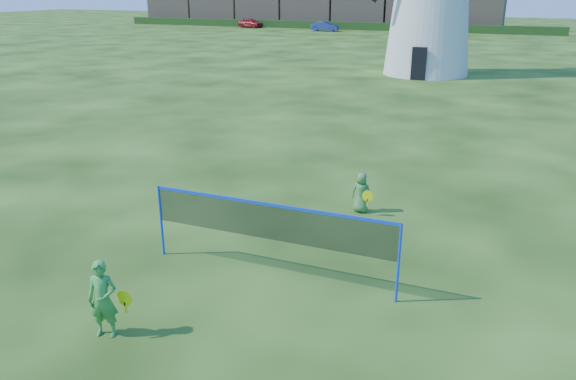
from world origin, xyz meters
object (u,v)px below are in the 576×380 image
at_px(player_girl, 103,299).
at_px(player_boy, 361,193).
at_px(badminton_net, 270,223).
at_px(car_right, 325,26).
at_px(car_left, 250,23).

relative_size(player_girl, player_boy, 1.29).
xyz_separation_m(badminton_net, player_girl, (-1.67, -2.83, -0.47)).
height_order(player_girl, car_right, player_girl).
bearing_deg(player_boy, car_right, -70.87).
bearing_deg(badminton_net, car_left, 116.43).
distance_m(player_girl, car_left, 74.41).
distance_m(player_girl, car_right, 68.11).
bearing_deg(car_left, player_boy, -136.41).
bearing_deg(player_girl, badminton_net, 40.73).
bearing_deg(player_girl, car_right, 87.17).
height_order(badminton_net, car_right, badminton_net).
distance_m(player_boy, car_right, 62.41).
bearing_deg(player_boy, car_left, -62.20).
xyz_separation_m(badminton_net, car_right, (-20.35, 62.67, -0.54)).
bearing_deg(car_right, player_girl, -169.09).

